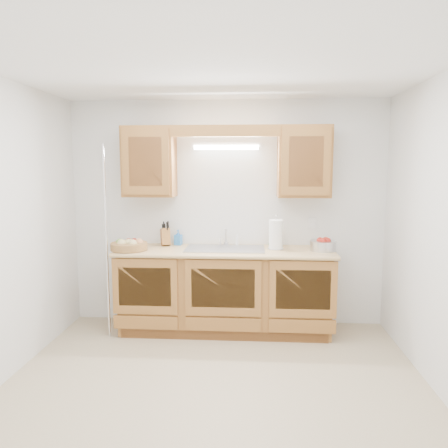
# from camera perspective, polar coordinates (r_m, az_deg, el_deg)

# --- Properties ---
(room) EXTENTS (3.52, 3.50, 2.50)m
(room) POSITION_cam_1_polar(r_m,az_deg,el_deg) (3.43, -1.16, -1.32)
(room) COLOR tan
(room) RESTS_ON ground
(base_cabinets) EXTENTS (2.20, 0.60, 0.86)m
(base_cabinets) POSITION_cam_1_polar(r_m,az_deg,el_deg) (4.77, 0.13, -8.73)
(base_cabinets) COLOR #945A2B
(base_cabinets) RESTS_ON ground
(countertop) EXTENTS (2.30, 0.63, 0.04)m
(countertop) POSITION_cam_1_polar(r_m,az_deg,el_deg) (4.65, 0.12, -3.57)
(countertop) COLOR tan
(countertop) RESTS_ON base_cabinets
(upper_cabinet_left) EXTENTS (0.55, 0.33, 0.75)m
(upper_cabinet_left) POSITION_cam_1_polar(r_m,az_deg,el_deg) (4.84, -9.71, 8.00)
(upper_cabinet_left) COLOR #945A2B
(upper_cabinet_left) RESTS_ON room
(upper_cabinet_right) EXTENTS (0.55, 0.33, 0.75)m
(upper_cabinet_right) POSITION_cam_1_polar(r_m,az_deg,el_deg) (4.74, 10.41, 8.00)
(upper_cabinet_right) COLOR #945A2B
(upper_cabinet_right) RESTS_ON room
(valance) EXTENTS (2.20, 0.05, 0.12)m
(valance) POSITION_cam_1_polar(r_m,az_deg,el_deg) (4.59, 0.13, 12.08)
(valance) COLOR #945A2B
(valance) RESTS_ON room
(fluorescent_fixture) EXTENTS (0.76, 0.08, 0.08)m
(fluorescent_fixture) POSITION_cam_1_polar(r_m,az_deg,el_deg) (4.80, 0.30, 10.17)
(fluorescent_fixture) COLOR white
(fluorescent_fixture) RESTS_ON room
(sink) EXTENTS (0.84, 0.46, 0.36)m
(sink) POSITION_cam_1_polar(r_m,az_deg,el_deg) (4.69, 0.14, -4.14)
(sink) COLOR #9E9EA3
(sink) RESTS_ON countertop
(wire_shelf_pole) EXTENTS (0.03, 0.03, 2.00)m
(wire_shelf_pole) POSITION_cam_1_polar(r_m,az_deg,el_deg) (4.63, -15.11, -2.40)
(wire_shelf_pole) COLOR silver
(wire_shelf_pole) RESTS_ON ground
(outlet_plate) EXTENTS (0.08, 0.01, 0.12)m
(outlet_plate) POSITION_cam_1_polar(r_m,az_deg,el_deg) (4.95, 11.40, 0.11)
(outlet_plate) COLOR white
(outlet_plate) RESTS_ON room
(fruit_basket) EXTENTS (0.41, 0.41, 0.12)m
(fruit_basket) POSITION_cam_1_polar(r_m,az_deg,el_deg) (4.71, -12.31, -2.72)
(fruit_basket) COLOR #A97F44
(fruit_basket) RESTS_ON countertop
(knife_block) EXTENTS (0.14, 0.18, 0.28)m
(knife_block) POSITION_cam_1_polar(r_m,az_deg,el_deg) (4.91, -7.66, -1.63)
(knife_block) COLOR #945A2B
(knife_block) RESTS_ON countertop
(orange_canister) EXTENTS (0.07, 0.07, 0.21)m
(orange_canister) POSITION_cam_1_polar(r_m,az_deg,el_deg) (4.80, 6.70, -1.78)
(orange_canister) COLOR #CC480B
(orange_canister) RESTS_ON countertop
(soap_bottle) EXTENTS (0.09, 0.09, 0.17)m
(soap_bottle) POSITION_cam_1_polar(r_m,az_deg,el_deg) (4.92, -6.00, -1.76)
(soap_bottle) COLOR blue
(soap_bottle) RESTS_ON countertop
(sponge) EXTENTS (0.14, 0.11, 0.03)m
(sponge) POSITION_cam_1_polar(r_m,az_deg,el_deg) (4.90, 6.64, -2.71)
(sponge) COLOR #CC333F
(sponge) RESTS_ON countertop
(paper_towel) EXTENTS (0.18, 0.18, 0.37)m
(paper_towel) POSITION_cam_1_polar(r_m,az_deg,el_deg) (4.66, 6.80, -1.41)
(paper_towel) COLOR silver
(paper_towel) RESTS_ON countertop
(apple_bowl) EXTENTS (0.28, 0.28, 0.14)m
(apple_bowl) POSITION_cam_1_polar(r_m,az_deg,el_deg) (4.69, 12.82, -2.67)
(apple_bowl) COLOR silver
(apple_bowl) RESTS_ON countertop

